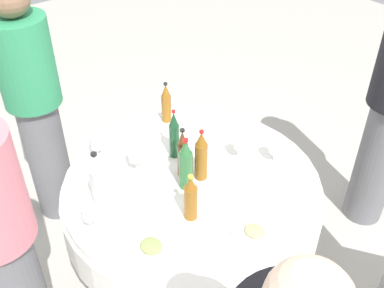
{
  "coord_description": "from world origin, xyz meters",
  "views": [
    {
      "loc": [
        -1.42,
        1.13,
        2.37
      ],
      "look_at": [
        0.0,
        0.0,
        0.98
      ],
      "focal_mm": 42.71,
      "sensor_mm": 36.0,
      "label": 1
    }
  ],
  "objects_px": {
    "bottle_amber_rear": "(166,104)",
    "bottle_green_inner": "(186,165)",
    "wine_glass_rear": "(89,214)",
    "wine_glass_outer": "(239,144)",
    "bottle_brown_mid": "(183,154)",
    "plate_left": "(254,233)",
    "dining_table": "(192,200)",
    "bottle_amber_outer": "(201,156)",
    "bottle_dark_green_near": "(174,135)",
    "bottle_amber_right": "(191,198)",
    "wine_glass_mid": "(96,143)",
    "person_mid": "(35,105)",
    "wine_glass_inner": "(135,156)",
    "wine_glass_west": "(275,147)",
    "plate_south": "(210,136)",
    "bottle_clear_east": "(98,182)",
    "plate_west": "(151,248)"
  },
  "relations": [
    {
      "from": "bottle_amber_rear",
      "to": "bottle_green_inner",
      "type": "bearing_deg",
      "value": 153.18
    },
    {
      "from": "bottle_amber_rear",
      "to": "wine_glass_rear",
      "type": "xyz_separation_m",
      "value": [
        -0.5,
        0.81,
        -0.03
      ]
    },
    {
      "from": "wine_glass_outer",
      "to": "bottle_brown_mid",
      "type": "bearing_deg",
      "value": 75.57
    },
    {
      "from": "plate_left",
      "to": "dining_table",
      "type": "bearing_deg",
      "value": -1.36
    },
    {
      "from": "bottle_amber_outer",
      "to": "wine_glass_outer",
      "type": "bearing_deg",
      "value": -90.82
    },
    {
      "from": "bottle_dark_green_near",
      "to": "bottle_brown_mid",
      "type": "height_order",
      "value": "bottle_dark_green_near"
    },
    {
      "from": "dining_table",
      "to": "bottle_amber_rear",
      "type": "distance_m",
      "value": 0.64
    },
    {
      "from": "bottle_amber_right",
      "to": "plate_left",
      "type": "relative_size",
      "value": 1.19
    },
    {
      "from": "bottle_dark_green_near",
      "to": "wine_glass_mid",
      "type": "distance_m",
      "value": 0.44
    },
    {
      "from": "bottle_brown_mid",
      "to": "person_mid",
      "type": "bearing_deg",
      "value": 23.08
    },
    {
      "from": "wine_glass_inner",
      "to": "wine_glass_west",
      "type": "xyz_separation_m",
      "value": [
        -0.42,
        -0.64,
        0.0
      ]
    },
    {
      "from": "dining_table",
      "to": "bottle_dark_green_near",
      "type": "bearing_deg",
      "value": -13.72
    },
    {
      "from": "bottle_amber_rear",
      "to": "wine_glass_outer",
      "type": "bearing_deg",
      "value": -170.09
    },
    {
      "from": "wine_glass_rear",
      "to": "plate_south",
      "type": "height_order",
      "value": "wine_glass_rear"
    },
    {
      "from": "bottle_clear_east",
      "to": "bottle_green_inner",
      "type": "relative_size",
      "value": 1.09
    },
    {
      "from": "dining_table",
      "to": "plate_south",
      "type": "relative_size",
      "value": 6.21
    },
    {
      "from": "bottle_amber_rear",
      "to": "wine_glass_mid",
      "type": "xyz_separation_m",
      "value": [
        -0.05,
        0.52,
        -0.03
      ]
    },
    {
      "from": "bottle_amber_outer",
      "to": "wine_glass_west",
      "type": "bearing_deg",
      "value": -110.86
    },
    {
      "from": "dining_table",
      "to": "plate_left",
      "type": "distance_m",
      "value": 0.51
    },
    {
      "from": "wine_glass_mid",
      "to": "wine_glass_rear",
      "type": "bearing_deg",
      "value": 147.2
    },
    {
      "from": "dining_table",
      "to": "bottle_dark_green_near",
      "type": "height_order",
      "value": "bottle_dark_green_near"
    },
    {
      "from": "person_mid",
      "to": "bottle_dark_green_near",
      "type": "bearing_deg",
      "value": -81.53
    },
    {
      "from": "bottle_amber_rear",
      "to": "person_mid",
      "type": "relative_size",
      "value": 0.16
    },
    {
      "from": "wine_glass_mid",
      "to": "plate_south",
      "type": "height_order",
      "value": "wine_glass_mid"
    },
    {
      "from": "bottle_clear_east",
      "to": "plate_left",
      "type": "relative_size",
      "value": 1.51
    },
    {
      "from": "wine_glass_mid",
      "to": "person_mid",
      "type": "distance_m",
      "value": 0.55
    },
    {
      "from": "bottle_amber_rear",
      "to": "bottle_green_inner",
      "type": "height_order",
      "value": "bottle_green_inner"
    },
    {
      "from": "bottle_brown_mid",
      "to": "person_mid",
      "type": "relative_size",
      "value": 0.18
    },
    {
      "from": "bottle_amber_rear",
      "to": "plate_south",
      "type": "height_order",
      "value": "bottle_amber_rear"
    },
    {
      "from": "bottle_amber_right",
      "to": "wine_glass_rear",
      "type": "xyz_separation_m",
      "value": [
        0.24,
        0.41,
        -0.03
      ]
    },
    {
      "from": "wine_glass_outer",
      "to": "bottle_dark_green_near",
      "type": "bearing_deg",
      "value": 47.94
    },
    {
      "from": "bottle_amber_rear",
      "to": "wine_glass_inner",
      "type": "relative_size",
      "value": 1.95
    },
    {
      "from": "wine_glass_rear",
      "to": "wine_glass_inner",
      "type": "relative_size",
      "value": 0.96
    },
    {
      "from": "bottle_brown_mid",
      "to": "plate_west",
      "type": "relative_size",
      "value": 1.23
    },
    {
      "from": "bottle_dark_green_near",
      "to": "wine_glass_west",
      "type": "relative_size",
      "value": 2.11
    },
    {
      "from": "wine_glass_west",
      "to": "plate_south",
      "type": "height_order",
      "value": "wine_glass_west"
    },
    {
      "from": "bottle_brown_mid",
      "to": "plate_south",
      "type": "height_order",
      "value": "bottle_brown_mid"
    },
    {
      "from": "bottle_green_inner",
      "to": "plate_south",
      "type": "bearing_deg",
      "value": -56.47
    },
    {
      "from": "bottle_amber_rear",
      "to": "wine_glass_inner",
      "type": "distance_m",
      "value": 0.5
    },
    {
      "from": "bottle_dark_green_near",
      "to": "wine_glass_mid",
      "type": "height_order",
      "value": "bottle_dark_green_near"
    },
    {
      "from": "bottle_amber_right",
      "to": "bottle_dark_green_near",
      "type": "relative_size",
      "value": 0.87
    },
    {
      "from": "bottle_amber_rear",
      "to": "plate_west",
      "type": "bearing_deg",
      "value": 140.0
    },
    {
      "from": "wine_glass_inner",
      "to": "person_mid",
      "type": "height_order",
      "value": "person_mid"
    },
    {
      "from": "bottle_amber_outer",
      "to": "wine_glass_rear",
      "type": "relative_size",
      "value": 2.29
    },
    {
      "from": "wine_glass_west",
      "to": "plate_south",
      "type": "distance_m",
      "value": 0.43
    },
    {
      "from": "wine_glass_outer",
      "to": "plate_west",
      "type": "relative_size",
      "value": 0.58
    },
    {
      "from": "bottle_clear_east",
      "to": "bottle_green_inner",
      "type": "distance_m",
      "value": 0.44
    },
    {
      "from": "bottle_amber_outer",
      "to": "wine_glass_mid",
      "type": "xyz_separation_m",
      "value": [
        0.5,
        0.34,
        -0.04
      ]
    },
    {
      "from": "wine_glass_inner",
      "to": "wine_glass_west",
      "type": "distance_m",
      "value": 0.76
    },
    {
      "from": "plate_south",
      "to": "person_mid",
      "type": "height_order",
      "value": "person_mid"
    }
  ]
}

